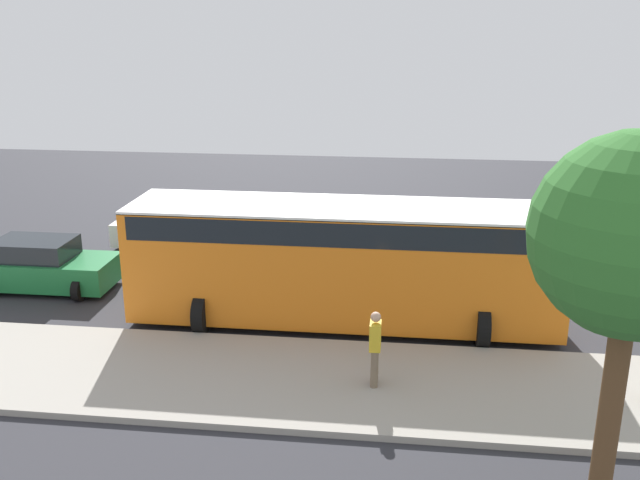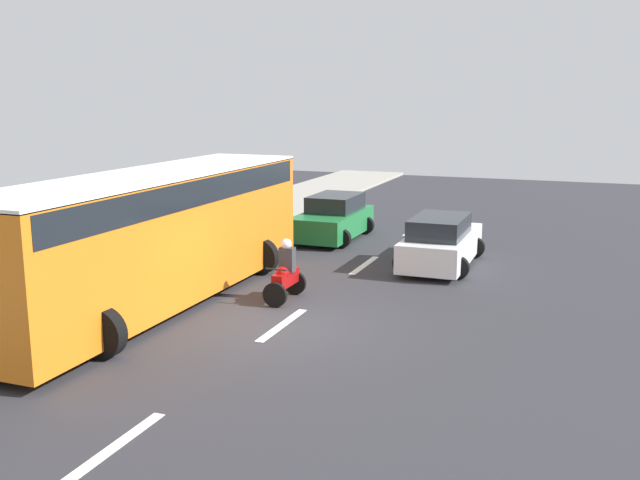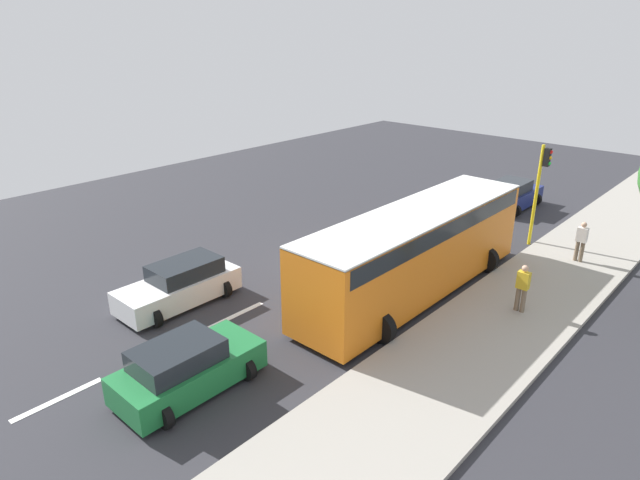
% 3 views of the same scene
% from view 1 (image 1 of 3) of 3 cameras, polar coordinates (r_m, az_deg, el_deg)
% --- Properties ---
extents(ground_plane, '(40.00, 60.00, 0.10)m').
position_cam_1_polar(ground_plane, '(21.85, 3.87, -3.06)').
color(ground_plane, '#2D2D33').
extents(sidewalk, '(4.00, 60.00, 0.15)m').
position_cam_1_polar(sidewalk, '(15.44, 2.41, -11.72)').
color(sidewalk, '#9E998E').
rests_on(sidewalk, ground).
extents(lane_stripe_far_north, '(0.20, 2.40, 0.01)m').
position_cam_1_polar(lane_stripe_far_north, '(25.38, -24.30, -1.54)').
color(lane_stripe_far_north, white).
rests_on(lane_stripe_far_north, ground).
extents(lane_stripe_north, '(0.20, 2.40, 0.01)m').
position_cam_1_polar(lane_stripe_north, '(22.90, -11.30, -2.25)').
color(lane_stripe_north, white).
rests_on(lane_stripe_north, ground).
extents(lane_stripe_mid, '(0.20, 2.40, 0.01)m').
position_cam_1_polar(lane_stripe_mid, '(21.83, 3.87, -2.92)').
color(lane_stripe_mid, white).
rests_on(lane_stripe_mid, ground).
extents(lane_stripe_south, '(0.20, 2.40, 0.01)m').
position_cam_1_polar(lane_stripe_south, '(22.38, 19.42, -3.40)').
color(lane_stripe_south, white).
rests_on(lane_stripe_south, ground).
extents(car_white, '(2.13, 4.30, 1.52)m').
position_cam_1_polar(car_white, '(24.80, -11.44, 0.99)').
color(car_white, white).
rests_on(car_white, ground).
extents(car_green, '(2.20, 3.99, 1.52)m').
position_cam_1_polar(car_green, '(22.09, -21.70, -1.99)').
color(car_green, '#1E7238').
rests_on(car_green, ground).
extents(city_bus, '(3.20, 11.00, 3.16)m').
position_cam_1_polar(city_bus, '(17.94, 1.92, -1.24)').
color(city_bus, orange).
rests_on(city_bus, ground).
extents(motorcycle, '(0.60, 1.30, 1.53)m').
position_cam_1_polar(motorcycle, '(21.11, -1.11, -1.77)').
color(motorcycle, black).
rests_on(motorcycle, ground).
extents(pedestrian_by_tree, '(0.40, 0.24, 1.69)m').
position_cam_1_polar(pedestrian_by_tree, '(14.87, 4.54, -8.69)').
color(pedestrian_by_tree, '#72604C').
rests_on(pedestrian_by_tree, sidewalk).
extents(street_tree_north, '(3.04, 3.04, 6.22)m').
position_cam_1_polar(street_tree_north, '(10.88, 24.44, 0.12)').
color(street_tree_north, brown).
rests_on(street_tree_north, ground).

